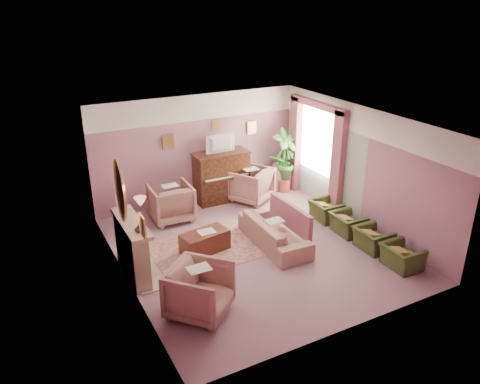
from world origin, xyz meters
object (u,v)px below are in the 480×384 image
coffee_table (205,242)px  olive_chair_c (348,221)px  piano (221,177)px  olive_chair_a (402,253)px  floral_armchair_left (171,201)px  television (222,143)px  floral_armchair_front (200,288)px  sofa (274,228)px  side_table (281,177)px  olive_chair_d (326,207)px  floral_armchair_right (251,183)px  olive_chair_b (373,236)px

coffee_table → olive_chair_c: (3.21, -0.77, 0.09)m
piano → coffee_table: piano is taller
olive_chair_a → floral_armchair_left: bearing=128.2°
television → floral_armchair_front: 4.91m
coffee_table → floral_armchair_left: size_ratio=1.00×
sofa → floral_armchair_front: bearing=-148.4°
sofa → side_table: size_ratio=2.88×
olive_chair_c → olive_chair_d: bearing=90.0°
floral_armchair_right → floral_armchair_front: size_ratio=1.00×
side_table → piano: bearing=178.8°
floral_armchair_left → floral_armchair_right: bearing=2.9°
olive_chair_a → side_table: size_ratio=1.05×
television → olive_chair_d: bearing=-51.9°
television → side_table: bearing=0.3°
coffee_table → side_table: bearing=33.9°
olive_chair_c → olive_chair_b: bearing=-90.0°
olive_chair_b → side_table: size_ratio=1.05×
television → floral_armchair_left: bearing=-164.1°
coffee_table → floral_armchair_left: 1.80m
piano → side_table: (1.84, -0.04, -0.30)m
piano → sofa: piano is taller
olive_chair_d → floral_armchair_front: bearing=-154.8°
side_table → floral_armchair_left: bearing=-172.3°
side_table → floral_armchair_right: bearing=-163.5°
olive_chair_c → olive_chair_d: same height
floral_armchair_left → olive_chair_b: (3.30, -3.37, -0.18)m
television → floral_armchair_front: bearing=-120.3°
olive_chair_d → olive_chair_c: bearing=-90.0°
floral_armchair_front → piano: bearing=60.0°
olive_chair_b → olive_chair_d: size_ratio=1.00×
coffee_table → olive_chair_c: olive_chair_c is taller
floral_armchair_left → floral_armchair_right: 2.25m
piano → olive_chair_a: (1.71, -4.69, -0.33)m
olive_chair_c → olive_chair_d: (0.00, 0.82, 0.00)m
television → olive_chair_d: television is taller
piano → television: 0.95m
coffee_table → floral_armchair_right: (2.16, 1.89, 0.27)m
sofa → olive_chair_b: bearing=-33.5°
olive_chair_b → television: bearing=114.1°
coffee_table → olive_chair_c: bearing=-13.5°
coffee_table → floral_armchair_right: floral_armchair_right is taller
floral_armchair_left → olive_chair_c: bearing=-37.7°
floral_armchair_right → olive_chair_c: bearing=-68.5°
piano → television: television is taller
floral_armchair_front → olive_chair_b: floral_armchair_front is taller
coffee_table → sofa: (1.46, -0.43, 0.18)m
sofa → floral_armchair_left: (-1.55, 2.21, 0.09)m
floral_armchair_front → side_table: floral_armchair_front is taller
sofa → olive_chair_d: sofa is taller
television → olive_chair_c: bearing=-60.3°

